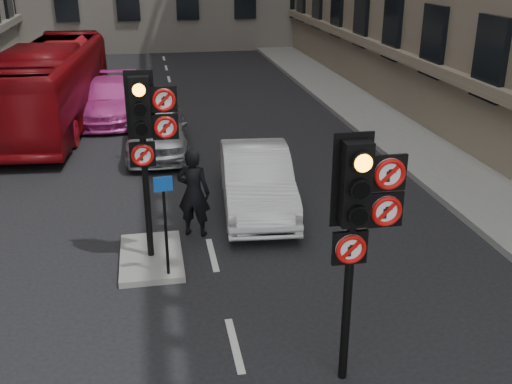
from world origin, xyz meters
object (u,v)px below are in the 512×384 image
object	(u,v)px
signal_near	(360,210)
signal_far	(147,127)
car_silver	(157,128)
info_sign	(165,212)
motorcycle	(163,143)
car_white	(256,179)
bus_red	(52,85)
car_pink	(108,100)
motorcyclist	(194,193)

from	to	relation	value
signal_near	signal_far	distance (m)	4.77
car_silver	info_sign	world-z (taller)	info_sign
motorcycle	info_sign	size ratio (longest dim) A/B	0.97
signal_far	car_white	world-z (taller)	signal_far
signal_near	car_white	bearing A→B (deg)	91.77
signal_near	car_white	world-z (taller)	signal_near
car_white	bus_red	distance (m)	10.03
motorcycle	info_sign	bearing A→B (deg)	-85.74
signal_near	car_silver	size ratio (longest dim) A/B	0.80
car_silver	bus_red	bearing A→B (deg)	134.75
car_pink	motorcyclist	xyz separation A→B (m)	(2.19, -10.07, 0.26)
car_pink	signal_far	bearing A→B (deg)	-78.68
bus_red	motorcycle	distance (m)	5.81
car_silver	motorcycle	size ratio (longest dim) A/B	2.40
car_pink	motorcycle	world-z (taller)	car_pink
signal_far	car_white	distance (m)	3.80
car_white	motorcycle	world-z (taller)	car_white
bus_red	car_silver	bearing A→B (deg)	-42.57
car_silver	car_pink	distance (m)	4.47
signal_near	info_sign	xyz separation A→B (m)	(-2.39, 3.19, -1.22)
car_white	motorcycle	size ratio (longest dim) A/B	2.36
car_silver	motorcyclist	distance (m)	5.93
signal_far	car_silver	bearing A→B (deg)	87.84
car_silver	car_pink	bearing A→B (deg)	112.63
signal_near	motorcyclist	size ratio (longest dim) A/B	1.86
info_sign	signal_near	bearing A→B (deg)	-60.07
signal_far	motorcyclist	world-z (taller)	signal_far
motorcyclist	signal_near	bearing A→B (deg)	130.89
bus_red	info_sign	xyz separation A→B (m)	(3.32, -11.33, -0.04)
car_white	car_pink	size ratio (longest dim) A/B	0.91
car_pink	motorcyclist	distance (m)	10.31
motorcyclist	info_sign	size ratio (longest dim) A/B	1.00
motorcycle	info_sign	distance (m)	6.83
car_silver	bus_red	xyz separation A→B (m)	(-3.36, 3.62, 0.64)
car_pink	bus_red	size ratio (longest dim) A/B	0.48
signal_far	motorcyclist	bearing A→B (deg)	49.42
signal_far	car_pink	xyz separation A→B (m)	(-1.33, 11.08, -2.00)
car_white	motorcyclist	distance (m)	1.95
bus_red	motorcycle	xyz separation A→B (m)	(3.51, -4.55, -0.84)
car_pink	bus_red	world-z (taller)	bus_red
signal_near	bus_red	distance (m)	15.64
signal_near	car_silver	bearing A→B (deg)	102.11
signal_near	signal_far	size ratio (longest dim) A/B	1.00
bus_red	motorcyclist	xyz separation A→B (m)	(3.97, -9.51, -0.44)
signal_near	car_white	xyz separation A→B (m)	(-0.19, 6.17, -1.86)
car_white	motorcycle	xyz separation A→B (m)	(-2.00, 3.80, -0.16)
signal_near	info_sign	distance (m)	4.17
motorcycle	signal_far	bearing A→B (deg)	-88.01
signal_near	bus_red	world-z (taller)	signal_near
signal_far	info_sign	distance (m)	1.58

